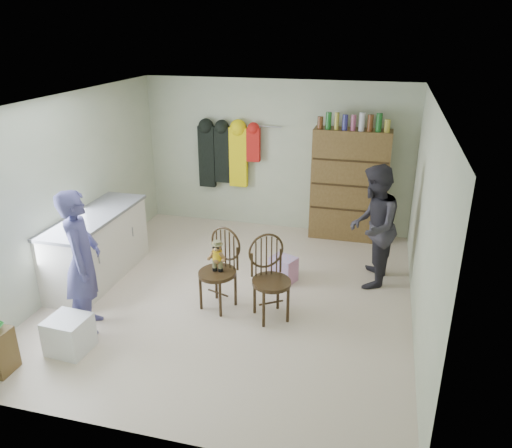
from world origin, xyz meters
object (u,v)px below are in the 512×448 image
(chair_front, at_px, (220,263))
(chair_far, at_px, (270,274))
(counter, at_px, (97,247))
(dresser, at_px, (349,184))

(chair_front, relative_size, chair_far, 0.99)
(counter, xyz_separation_m, chair_far, (2.51, -0.35, 0.08))
(chair_far, bearing_deg, counter, 137.87)
(dresser, bearing_deg, chair_front, -117.26)
(chair_front, xyz_separation_m, chair_far, (0.64, -0.07, -0.03))
(chair_front, bearing_deg, chair_far, 13.18)
(counter, bearing_deg, chair_far, -8.05)
(counter, relative_size, chair_far, 1.80)
(chair_front, bearing_deg, counter, -169.82)
(counter, distance_m, chair_far, 2.54)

